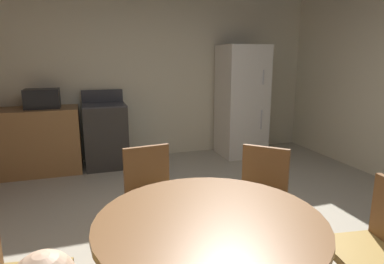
{
  "coord_description": "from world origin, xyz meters",
  "views": [
    {
      "loc": [
        -0.85,
        -2.22,
        1.57
      ],
      "look_at": [
        0.12,
        0.76,
        0.86
      ],
      "focal_mm": 30.89,
      "sensor_mm": 36.0,
      "label": 1
    }
  ],
  "objects_px": {
    "oven_range": "(106,135)",
    "chair_northeast": "(260,195)",
    "refrigerator": "(241,101)",
    "chair_east": "(376,244)",
    "dining_table": "(210,246)",
    "chair_north": "(152,194)",
    "microwave": "(42,99)"
  },
  "relations": [
    {
      "from": "oven_range",
      "to": "chair_northeast",
      "type": "bearing_deg",
      "value": -68.88
    },
    {
      "from": "refrigerator",
      "to": "oven_range",
      "type": "bearing_deg",
      "value": 178.57
    },
    {
      "from": "refrigerator",
      "to": "chair_east",
      "type": "height_order",
      "value": "refrigerator"
    },
    {
      "from": "dining_table",
      "to": "chair_north",
      "type": "xyz_separation_m",
      "value": [
        -0.12,
        1.0,
        -0.1
      ]
    },
    {
      "from": "dining_table",
      "to": "chair_northeast",
      "type": "relative_size",
      "value": 1.38
    },
    {
      "from": "refrigerator",
      "to": "dining_table",
      "type": "relative_size",
      "value": 1.47
    },
    {
      "from": "chair_east",
      "to": "chair_north",
      "type": "height_order",
      "value": "same"
    },
    {
      "from": "oven_range",
      "to": "refrigerator",
      "type": "bearing_deg",
      "value": -1.43
    },
    {
      "from": "dining_table",
      "to": "chair_northeast",
      "type": "height_order",
      "value": "chair_northeast"
    },
    {
      "from": "chair_north",
      "to": "dining_table",
      "type": "bearing_deg",
      "value": 0.0
    },
    {
      "from": "microwave",
      "to": "dining_table",
      "type": "bearing_deg",
      "value": -71.64
    },
    {
      "from": "microwave",
      "to": "chair_east",
      "type": "bearing_deg",
      "value": -58.95
    },
    {
      "from": "chair_northeast",
      "to": "dining_table",
      "type": "bearing_deg",
      "value": 0.0
    },
    {
      "from": "chair_east",
      "to": "chair_northeast",
      "type": "bearing_deg",
      "value": -63.52
    },
    {
      "from": "microwave",
      "to": "chair_north",
      "type": "height_order",
      "value": "microwave"
    },
    {
      "from": "microwave",
      "to": "chair_east",
      "type": "xyz_separation_m",
      "value": [
        2.12,
        -3.52,
        -0.53
      ]
    },
    {
      "from": "refrigerator",
      "to": "dining_table",
      "type": "xyz_separation_m",
      "value": [
        -1.82,
        -3.33,
        -0.28
      ]
    },
    {
      "from": "chair_north",
      "to": "chair_northeast",
      "type": "relative_size",
      "value": 1.0
    },
    {
      "from": "oven_range",
      "to": "microwave",
      "type": "distance_m",
      "value": 0.98
    },
    {
      "from": "oven_range",
      "to": "chair_north",
      "type": "bearing_deg",
      "value": -85.0
    },
    {
      "from": "chair_north",
      "to": "chair_northeast",
      "type": "bearing_deg",
      "value": 64.31
    },
    {
      "from": "microwave",
      "to": "dining_table",
      "type": "height_order",
      "value": "microwave"
    },
    {
      "from": "chair_east",
      "to": "dining_table",
      "type": "bearing_deg",
      "value": -0.0
    },
    {
      "from": "dining_table",
      "to": "chair_north",
      "type": "relative_size",
      "value": 1.38
    },
    {
      "from": "dining_table",
      "to": "chair_east",
      "type": "distance_m",
      "value": 1.01
    },
    {
      "from": "dining_table",
      "to": "microwave",
      "type": "bearing_deg",
      "value": 108.36
    },
    {
      "from": "microwave",
      "to": "chair_north",
      "type": "distance_m",
      "value": 2.64
    },
    {
      "from": "microwave",
      "to": "refrigerator",
      "type": "bearing_deg",
      "value": -0.98
    },
    {
      "from": "refrigerator",
      "to": "chair_north",
      "type": "distance_m",
      "value": 3.06
    },
    {
      "from": "oven_range",
      "to": "refrigerator",
      "type": "distance_m",
      "value": 2.19
    },
    {
      "from": "chair_north",
      "to": "chair_northeast",
      "type": "height_order",
      "value": "same"
    },
    {
      "from": "refrigerator",
      "to": "chair_north",
      "type": "height_order",
      "value": "refrigerator"
    }
  ]
}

